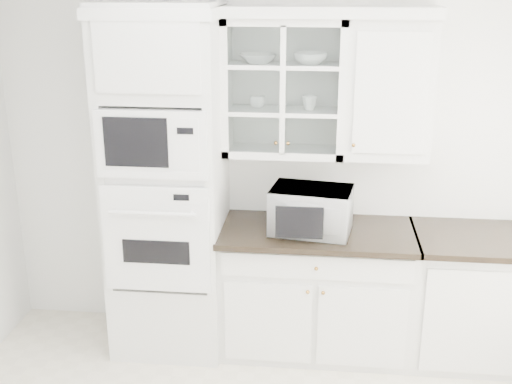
# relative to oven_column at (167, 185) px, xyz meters

# --- Properties ---
(room_shell) EXTENTS (4.00, 3.50, 2.70)m
(room_shell) POSITION_rel_oven_column_xyz_m (0.75, -0.99, 0.58)
(room_shell) COLOR white
(room_shell) RESTS_ON ground
(oven_column) EXTENTS (0.76, 0.68, 2.40)m
(oven_column) POSITION_rel_oven_column_xyz_m (0.00, 0.00, 0.00)
(oven_column) COLOR silver
(oven_column) RESTS_ON ground
(base_cabinet_run) EXTENTS (1.32, 0.67, 0.92)m
(base_cabinet_run) POSITION_rel_oven_column_xyz_m (1.03, 0.03, -0.74)
(base_cabinet_run) COLOR silver
(base_cabinet_run) RESTS_ON ground
(extra_base_cabinet) EXTENTS (0.72, 0.67, 0.92)m
(extra_base_cabinet) POSITION_rel_oven_column_xyz_m (2.03, 0.03, -0.74)
(extra_base_cabinet) COLOR silver
(extra_base_cabinet) RESTS_ON ground
(upper_cabinet_glass) EXTENTS (0.80, 0.33, 0.90)m
(upper_cabinet_glass) POSITION_rel_oven_column_xyz_m (0.78, 0.17, 0.65)
(upper_cabinet_glass) COLOR silver
(upper_cabinet_glass) RESTS_ON room_shell
(upper_cabinet_solid) EXTENTS (0.55, 0.33, 0.90)m
(upper_cabinet_solid) POSITION_rel_oven_column_xyz_m (1.46, 0.17, 0.65)
(upper_cabinet_solid) COLOR silver
(upper_cabinet_solid) RESTS_ON room_shell
(crown_molding) EXTENTS (2.14, 0.38, 0.07)m
(crown_molding) POSITION_rel_oven_column_xyz_m (0.68, 0.14, 1.14)
(crown_molding) COLOR silver
(crown_molding) RESTS_ON room_shell
(countertop_microwave) EXTENTS (0.58, 0.51, 0.30)m
(countertop_microwave) POSITION_rel_oven_column_xyz_m (0.98, -0.01, -0.13)
(countertop_microwave) COLOR white
(countertop_microwave) RESTS_ON base_cabinet_run
(bowl_a) EXTENTS (0.29, 0.29, 0.06)m
(bowl_a) POSITION_rel_oven_column_xyz_m (0.60, 0.16, 0.84)
(bowl_a) COLOR white
(bowl_a) RESTS_ON upper_cabinet_glass
(bowl_b) EXTENTS (0.28, 0.28, 0.07)m
(bowl_b) POSITION_rel_oven_column_xyz_m (0.95, 0.15, 0.84)
(bowl_b) COLOR white
(bowl_b) RESTS_ON upper_cabinet_glass
(cup_a) EXTENTS (0.11, 0.11, 0.08)m
(cup_a) POSITION_rel_oven_column_xyz_m (0.60, 0.17, 0.55)
(cup_a) COLOR white
(cup_a) RESTS_ON upper_cabinet_glass
(cup_b) EXTENTS (0.12, 0.12, 0.10)m
(cup_b) POSITION_rel_oven_column_xyz_m (0.95, 0.15, 0.56)
(cup_b) COLOR white
(cup_b) RESTS_ON upper_cabinet_glass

